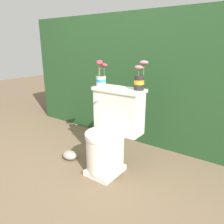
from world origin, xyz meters
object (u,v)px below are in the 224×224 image
Objects in this scene: toilet at (111,133)px; potted_plant_midleft at (140,79)px; garden_stone at (70,155)px; potted_plant_left at (101,77)px.

potted_plant_midleft reaches higher than toilet.
garden_stone is at bearing -165.46° from toilet.
potted_plant_midleft reaches higher than potted_plant_left.
toilet is 0.53m from potted_plant_left.
garden_stone is (-0.45, -0.12, -0.32)m from toilet.
potted_plant_left is 1.51× the size of garden_stone.
garden_stone is (-0.26, -0.21, -0.81)m from potted_plant_left.
toilet is at bearing 14.54° from garden_stone.
potted_plant_left is 0.39m from potted_plant_midleft.
potted_plant_left is at bearing 152.84° from toilet.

